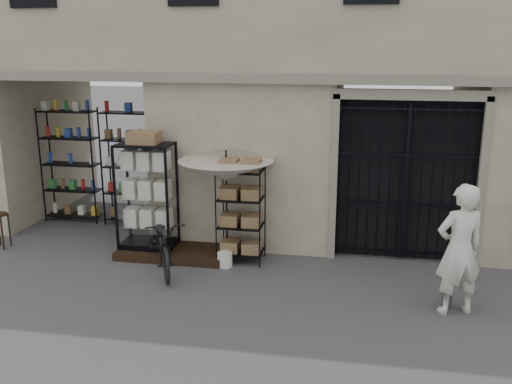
% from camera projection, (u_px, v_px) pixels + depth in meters
% --- Properties ---
extents(ground, '(80.00, 80.00, 0.00)m').
position_uv_depth(ground, '(291.00, 303.00, 8.71)').
color(ground, '#242428').
rests_on(ground, ground).
extents(main_building, '(14.00, 4.00, 9.00)m').
position_uv_depth(main_building, '(319.00, 8.00, 11.35)').
color(main_building, tan).
rests_on(main_building, ground).
extents(shop_recess, '(3.00, 1.70, 3.00)m').
position_uv_depth(shop_recess, '(92.00, 160.00, 11.77)').
color(shop_recess, black).
rests_on(shop_recess, ground).
extents(shop_shelving, '(2.70, 0.50, 2.50)m').
position_uv_depth(shop_shelving, '(101.00, 166.00, 12.31)').
color(shop_shelving, black).
rests_on(shop_shelving, ground).
extents(iron_gate, '(2.50, 0.21, 3.00)m').
position_uv_depth(iron_gate, '(405.00, 178.00, 10.19)').
color(iron_gate, black).
rests_on(iron_gate, ground).
extents(step_platform, '(2.00, 0.90, 0.15)m').
position_uv_depth(step_platform, '(173.00, 252.00, 10.58)').
color(step_platform, black).
rests_on(step_platform, ground).
extents(display_cabinet, '(1.00, 0.65, 2.11)m').
position_uv_depth(display_cabinet, '(147.00, 201.00, 10.45)').
color(display_cabinet, black).
rests_on(display_cabinet, step_platform).
extents(wire_rack, '(0.90, 0.74, 1.79)m').
position_uv_depth(wire_rack, '(241.00, 215.00, 10.16)').
color(wire_rack, black).
rests_on(wire_rack, ground).
extents(market_umbrella, '(1.83, 1.85, 2.42)m').
position_uv_depth(market_umbrella, '(226.00, 165.00, 10.10)').
color(market_umbrella, black).
rests_on(market_umbrella, ground).
extents(white_bucket, '(0.31, 0.31, 0.26)m').
position_uv_depth(white_bucket, '(225.00, 259.00, 10.09)').
color(white_bucket, silver).
rests_on(white_bucket, ground).
extents(bicycle, '(1.00, 1.15, 1.85)m').
position_uv_depth(bicycle, '(164.00, 269.00, 9.98)').
color(bicycle, black).
rests_on(bicycle, ground).
extents(wooden_stool, '(0.42, 0.42, 0.68)m').
position_uv_depth(wooden_stool, '(0.00, 230.00, 10.95)').
color(wooden_stool, black).
rests_on(wooden_stool, ground).
extents(steel_bollard, '(0.19, 0.19, 0.85)m').
position_uv_depth(steel_bollard, '(449.00, 281.00, 8.45)').
color(steel_bollard, '#5F5F61').
rests_on(steel_bollard, ground).
extents(shopkeeper, '(1.36, 2.08, 0.47)m').
position_uv_depth(shopkeeper, '(453.00, 312.00, 8.42)').
color(shopkeeper, silver).
rests_on(shopkeeper, ground).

